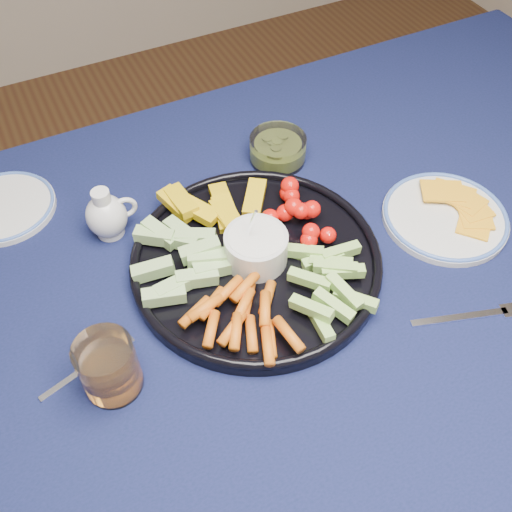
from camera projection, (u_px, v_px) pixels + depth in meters
name	position (u px, v px, depth m)	size (l,w,h in m)	color
dining_table	(318.00, 306.00, 0.97)	(1.67, 1.07, 0.75)	#4C2A19
crudite_platter	(254.00, 257.00, 0.89)	(0.40, 0.40, 0.13)	black
creamer_pitcher	(107.00, 215.00, 0.92)	(0.09, 0.07, 0.09)	silver
pickle_bowl	(278.00, 150.00, 1.06)	(0.11, 0.11, 0.05)	white
cheese_plate	(445.00, 215.00, 0.97)	(0.21, 0.21, 0.02)	silver
juice_tumbler	(110.00, 369.00, 0.75)	(0.08, 0.08, 0.09)	white
fork_left	(95.00, 362.00, 0.80)	(0.15, 0.05, 0.00)	white
fork_right	(478.00, 315.00, 0.85)	(0.17, 0.07, 0.00)	white
side_plate_extra	(4.00, 207.00, 0.98)	(0.17, 0.17, 0.01)	silver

